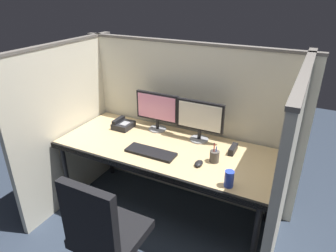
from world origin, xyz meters
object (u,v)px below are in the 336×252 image
at_px(soda_can, 229,179).
at_px(red_stapler, 233,149).
at_px(computer_mouse, 199,163).
at_px(pen_cup, 214,156).
at_px(monitor_right, 200,118).
at_px(desk_phone, 123,125).
at_px(desk, 165,152).
at_px(office_chair, 108,249).
at_px(monitor_left, 157,109).
at_px(keyboard_main, 151,152).

relative_size(soda_can, red_stapler, 0.81).
xyz_separation_m(computer_mouse, soda_can, (0.28, -0.16, 0.04)).
distance_m(pen_cup, red_stapler, 0.23).
bearing_deg(soda_can, monitor_right, 128.65).
bearing_deg(monitor_right, desk_phone, -173.04).
xyz_separation_m(desk, office_chair, (-0.00, -0.85, -0.33)).
bearing_deg(pen_cup, desk_phone, 169.11).
distance_m(monitor_left, monitor_right, 0.44).
height_order(keyboard_main, desk_phone, desk_phone).
bearing_deg(office_chair, desk_phone, 120.40).
bearing_deg(pen_cup, desk, 176.75).
bearing_deg(computer_mouse, monitor_right, 111.33).
bearing_deg(office_chair, monitor_right, 81.15).
xyz_separation_m(computer_mouse, red_stapler, (0.18, 0.32, 0.01)).
bearing_deg(soda_can, desk, 156.29).
bearing_deg(red_stapler, desk_phone, -178.93).
height_order(desk, desk_phone, desk_phone).
bearing_deg(pen_cup, office_chair, -119.15).
bearing_deg(keyboard_main, monitor_left, 111.65).
height_order(computer_mouse, soda_can, soda_can).
xyz_separation_m(monitor_left, soda_can, (0.88, -0.57, -0.15)).
xyz_separation_m(pen_cup, desk_phone, (-1.01, 0.19, -0.02)).
xyz_separation_m(office_chair, pen_cup, (0.46, 0.83, 0.42)).
xyz_separation_m(soda_can, desk_phone, (-1.20, 0.45, -0.03)).
bearing_deg(monitor_left, computer_mouse, -34.82).
bearing_deg(monitor_right, soda_can, -51.35).
relative_size(monitor_left, keyboard_main, 1.00).
height_order(office_chair, desk_phone, office_chair).
distance_m(desk, monitor_right, 0.43).
relative_size(monitor_right, desk_phone, 2.26).
xyz_separation_m(desk, desk_phone, (-0.55, 0.17, 0.08)).
bearing_deg(desk_phone, soda_can, -20.69).
distance_m(desk, keyboard_main, 0.17).
height_order(monitor_left, red_stapler, monitor_left).
relative_size(desk, pen_cup, 11.66).
xyz_separation_m(desk, soda_can, (0.65, -0.29, 0.11)).
distance_m(desk, soda_can, 0.72).
bearing_deg(pen_cup, soda_can, -53.20).
bearing_deg(keyboard_main, monitor_right, 56.08).
bearing_deg(desk, keyboard_main, -112.10).
relative_size(office_chair, monitor_left, 2.27).
bearing_deg(monitor_left, monitor_right, -2.65).
xyz_separation_m(keyboard_main, pen_cup, (0.52, 0.12, 0.04)).
relative_size(office_chair, desk_phone, 5.13).
relative_size(desk, keyboard_main, 4.42).
bearing_deg(desk_phone, red_stapler, 1.07).
bearing_deg(keyboard_main, red_stapler, 28.67).
bearing_deg(soda_can, computer_mouse, 151.43).
xyz_separation_m(desk, computer_mouse, (0.37, -0.13, 0.07)).
distance_m(keyboard_main, desk_phone, 0.58).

